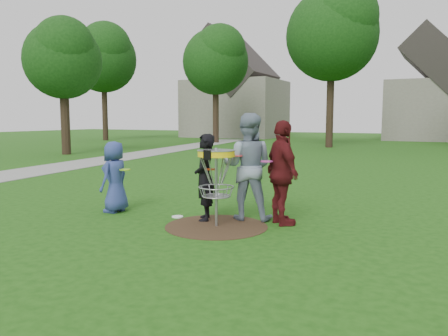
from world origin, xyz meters
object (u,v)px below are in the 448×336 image
at_px(player_blue, 115,177).
at_px(player_grey, 248,167).
at_px(player_maroon, 282,173).
at_px(disc_golf_basket, 216,169).
at_px(player_black, 205,177).

distance_m(player_blue, player_grey, 2.73).
bearing_deg(player_maroon, disc_golf_basket, 79.88).
distance_m(player_black, player_maroon, 1.42).
bearing_deg(player_maroon, player_grey, 36.74).
bearing_deg(player_black, disc_golf_basket, 22.30).
relative_size(player_blue, player_maroon, 0.77).
relative_size(player_grey, disc_golf_basket, 1.43).
height_order(player_blue, player_black, player_black).
relative_size(player_maroon, disc_golf_basket, 1.34).
height_order(player_black, player_grey, player_grey).
bearing_deg(disc_golf_basket, player_grey, 71.25).
xyz_separation_m(player_blue, player_maroon, (3.36, 0.48, 0.21)).
bearing_deg(player_grey, player_blue, -0.33).
bearing_deg(disc_golf_basket, player_black, 140.67).
bearing_deg(player_blue, player_black, 92.85).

